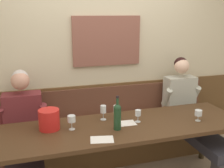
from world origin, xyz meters
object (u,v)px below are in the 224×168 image
Objects in this scene: wall_bench at (108,140)px; dining_table at (126,132)px; person_left_seat at (192,115)px; ice_bucket at (49,119)px; wine_glass_center_rear at (198,113)px; wine_glass_left_end at (117,110)px; wine_bottle_clear_water at (117,116)px; wine_glass_near_bucket at (138,114)px; wine_glass_right_end at (72,119)px; wine_glass_mid_left at (103,110)px; person_center_right_seat at (24,137)px.

wall_bench is 0.75m from dining_table.
ice_bucket is at bearing -174.11° from person_left_seat.
dining_table is 0.79m from ice_bucket.
wine_glass_center_rear is 0.87m from wine_glass_left_end.
dining_table is 1.93× the size of person_left_seat.
wine_bottle_clear_water is 0.89m from wine_glass_center_rear.
wine_glass_near_bucket is (-0.62, 0.16, 0.01)m from wine_glass_center_rear.
ice_bucket is 0.22m from wine_glass_right_end.
person_left_seat is 1.20m from wine_glass_mid_left.
wine_glass_right_end is at bearing -132.84° from wall_bench.
wine_glass_mid_left reaches higher than wine_glass_right_end.
person_left_seat is 0.90m from wine_glass_near_bucket.
wine_bottle_clear_water is 0.45m from wine_glass_right_end.
wine_bottle_clear_water is 0.28m from wine_glass_left_end.
dining_table is 12.21× the size of ice_bucket.
person_center_right_seat is 8.40× the size of wine_glass_left_end.
wine_glass_left_end is (-0.81, 0.31, 0.02)m from wine_glass_center_rear.
wine_glass_left_end reaches higher than wine_glass_near_bucket.
person_center_right_seat is at bearing 156.77° from wine_bottle_clear_water.
dining_table is 0.26m from wine_glass_left_end.
wine_glass_right_end is at bearing 163.00° from wine_bottle_clear_water.
dining_table is (0.00, -0.64, 0.39)m from wall_bench.
person_center_right_seat is 0.39m from ice_bucket.
dining_table is 16.75× the size of wine_glass_left_end.
ice_bucket reaches higher than wine_glass_near_bucket.
person_center_right_seat is 7.92× the size of wine_glass_mid_left.
person_left_seat is 6.34× the size of ice_bucket.
wine_glass_center_rear is (0.77, -0.76, 0.55)m from wall_bench.
dining_table is at bearing -164.71° from wine_glass_near_bucket.
wall_bench is 13.66× the size of ice_bucket.
wine_glass_left_end is 1.04× the size of wine_glass_right_end.
person_left_seat is at bearing 63.24° from wine_glass_center_rear.
ice_bucket is at bearing -145.64° from wall_bench.
wine_bottle_clear_water is at bearing -145.87° from dining_table.
ice_bucket is 0.67m from wine_bottle_clear_water.
wine_glass_mid_left reaches higher than wine_glass_center_rear.
wine_glass_center_rear is at bearing -44.48° from wall_bench.
wine_glass_near_bucket is (0.91, -0.08, -0.01)m from ice_bucket.
dining_table is 0.58m from wine_glass_right_end.
wine_glass_mid_left is (0.83, -0.10, 0.24)m from person_center_right_seat.
wine_glass_left_end is (-1.03, -0.11, 0.22)m from person_left_seat.
dining_table is 1.99× the size of person_center_right_seat.
wine_glass_center_rear is (1.79, -0.42, 0.22)m from person_center_right_seat.
wine_bottle_clear_water reaches higher than wine_glass_left_end.
person_center_right_seat is 10.52× the size of wine_glass_center_rear.
wall_bench is 0.73m from wine_glass_left_end.
person_center_right_seat reaches higher than ice_bucket.
wall_bench is at bearing 34.36° from ice_bucket.
wine_glass_center_rear is at bearing -20.81° from wine_glass_left_end.
person_left_seat is at bearing 4.77° from wine_glass_mid_left.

